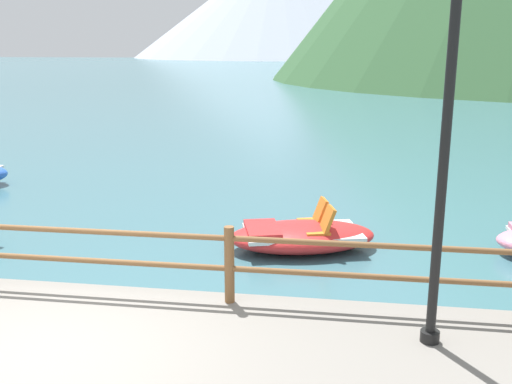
# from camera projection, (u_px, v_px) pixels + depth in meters

# --- Properties ---
(ground_plane) EXTENTS (200.00, 200.00, 0.00)m
(ground_plane) POSITION_uv_depth(u_px,v_px,m) (306.00, 90.00, 44.33)
(ground_plane) COLOR #3D6B75
(dock_railing) EXTENTS (23.92, 0.12, 0.95)m
(dock_railing) POSITION_uv_depth(u_px,v_px,m) (94.00, 250.00, 7.24)
(dock_railing) COLOR brown
(dock_railing) RESTS_ON promenade_dock
(lamp_post) EXTENTS (0.28, 0.28, 4.37)m
(lamp_post) POSITION_uv_depth(u_px,v_px,m) (449.00, 89.00, 5.53)
(lamp_post) COLOR black
(lamp_post) RESTS_ON promenade_dock
(pedal_boat_3) EXTENTS (2.77, 1.95, 0.82)m
(pedal_boat_3) POSITION_uv_depth(u_px,v_px,m) (301.00, 235.00, 10.06)
(pedal_boat_3) COLOR red
(pedal_boat_3) RESTS_ON ground
(distant_peak) EXTENTS (72.19, 72.19, 26.52)m
(distant_peak) POSITION_uv_depth(u_px,v_px,m) (278.00, 3.00, 147.45)
(distant_peak) COLOR #A8B2C1
(distant_peak) RESTS_ON ground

